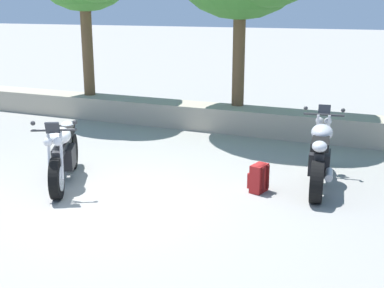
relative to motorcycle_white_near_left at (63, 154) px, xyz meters
The scene contains 5 objects.
ground_plane 1.30m from the motorcycle_white_near_left, 18.26° to the right, with size 120.00×120.00×0.00m, color gray.
stone_wall 4.57m from the motorcycle_white_near_left, 75.49° to the left, with size 36.00×0.80×0.55m, color #A89E89.
motorcycle_white_near_left is the anchor object (origin of this frame).
motorcycle_silver_centre 4.10m from the motorcycle_white_near_left, 21.51° to the left, with size 0.70×2.06×1.18m.
rider_backpack 3.14m from the motorcycle_white_near_left, 15.72° to the left, with size 0.30×0.33×0.47m.
Camera 1 is at (3.80, -5.86, 2.77)m, focal length 46.80 mm.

